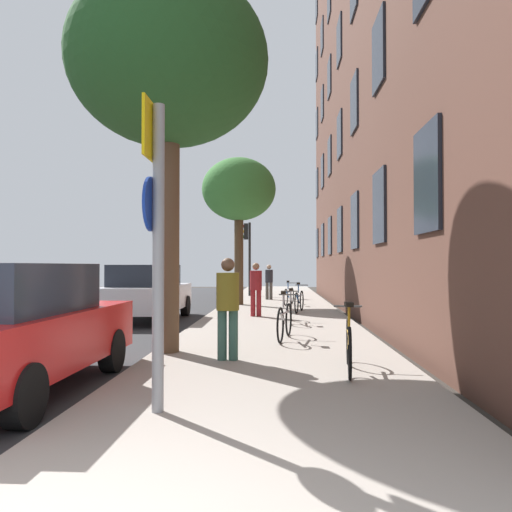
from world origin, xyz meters
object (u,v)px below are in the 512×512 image
pedestrian_2 (269,280)px  car_1 (147,292)px  tree_far (239,191)px  traffic_light (248,245)px  bicycle_3 (299,300)px  pedestrian_1 (256,286)px  sign_post (156,229)px  bicycle_1 (285,320)px  tree_near (168,64)px  bicycle_2 (291,309)px  car_0 (7,327)px  pedestrian_0 (228,302)px  bicycle_4 (289,295)px  bicycle_0 (349,344)px

pedestrian_2 → car_1: 8.34m
tree_far → traffic_light: bearing=90.1°
bicycle_3 → car_1: size_ratio=0.40×
tree_far → pedestrian_1: 5.72m
sign_post → bicycle_1: bearing=74.6°
tree_near → bicycle_2: size_ratio=3.95×
pedestrian_2 → car_1: pedestrian_2 is taller
bicycle_3 → car_0: bearing=-111.9°
traffic_light → pedestrian_0: 16.95m
traffic_light → car_0: (-1.82, -18.65, -1.77)m
bicycle_1 → bicycle_3: 6.02m
tree_near → car_0: (-1.44, -2.51, -4.29)m
tree_far → car_0: 13.69m
pedestrian_0 → traffic_light: bearing=92.5°
bicycle_4 → bicycle_2: bearing=-90.7°
bicycle_4 → pedestrian_1: size_ratio=1.06×
car_1 → bicycle_2: bearing=-17.8°
bicycle_1 → car_0: car_0 is taller
bicycle_0 → pedestrian_2: pedestrian_2 is taller
sign_post → bicycle_0: bearing=41.8°
bicycle_3 → pedestrian_1: (-1.33, -1.39, 0.52)m
sign_post → pedestrian_1: sign_post is taller
traffic_light → pedestrian_0: size_ratio=2.27×
bicycle_0 → tree_near: bearing=152.6°
sign_post → car_1: size_ratio=0.74×
traffic_light → bicycle_1: size_ratio=2.11×
tree_far → bicycle_3: size_ratio=3.28×
car_0 → traffic_light: bearing=84.4°
tree_far → bicycle_0: bearing=-78.3°
sign_post → bicycle_2: (1.57, 8.00, -1.51)m
tree_near → bicycle_0: (2.90, -1.50, -4.62)m
tree_far → bicycle_3: tree_far is taller
bicycle_3 → pedestrian_1: size_ratio=1.10×
bicycle_0 → pedestrian_0: 2.02m
traffic_light → pedestrian_2: 3.34m
tree_far → pedestrian_2: 4.67m
tree_near → car_1: size_ratio=1.53×
traffic_light → tree_near: 16.34m
tree_far → bicycle_1: 10.04m
bicycle_4 → car_1: bearing=-132.2°
bicycle_1 → pedestrian_0: size_ratio=1.07×
bicycle_4 → pedestrian_1: 4.55m
tree_far → pedestrian_2: bearing=69.0°
bicycle_4 → car_0: 13.54m
traffic_light → pedestrian_1: size_ratio=2.32×
traffic_light → bicycle_1: (1.66, -14.64, -2.11)m
tree_near → pedestrian_0: bearing=-32.6°
traffic_light → car_0: bearing=-95.6°
bicycle_4 → pedestrian_0: 11.29m
tree_far → bicycle_3: bearing=-54.5°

